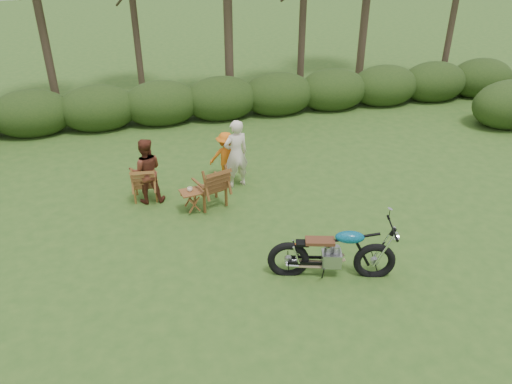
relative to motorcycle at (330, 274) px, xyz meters
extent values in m
plane|color=#2C501A|center=(-0.44, -0.03, 0.00)|extent=(80.00, 80.00, 0.00)
cylinder|color=#3A2C1F|center=(-5.94, 11.07, 3.60)|extent=(0.28, 0.28, 7.20)
cylinder|color=#3A2C1F|center=(-2.94, 12.17, 3.15)|extent=(0.24, 0.24, 6.30)
cylinder|color=#3A2C1F|center=(3.06, 11.07, 3.24)|extent=(0.26, 0.26, 6.48)
ellipsoid|color=#1E3513|center=(-6.44, 8.97, 0.63)|extent=(2.52, 1.68, 1.51)
ellipsoid|color=#1E3513|center=(-4.44, 8.97, 0.63)|extent=(2.52, 1.68, 1.51)
ellipsoid|color=#1E3513|center=(-2.44, 8.97, 0.63)|extent=(2.52, 1.68, 1.51)
ellipsoid|color=#1E3513|center=(-0.44, 8.97, 0.63)|extent=(2.52, 1.68, 1.51)
ellipsoid|color=#1E3513|center=(1.56, 8.97, 0.63)|extent=(2.52, 1.68, 1.51)
ellipsoid|color=#1E3513|center=(3.56, 8.97, 0.63)|extent=(2.52, 1.68, 1.51)
ellipsoid|color=#1E3513|center=(5.56, 8.97, 0.63)|extent=(2.52, 1.68, 1.51)
ellipsoid|color=#1E3513|center=(7.56, 8.97, 0.63)|extent=(2.52, 1.68, 1.51)
ellipsoid|color=#1E3513|center=(9.56, 8.97, 0.63)|extent=(2.52, 1.68, 1.51)
ellipsoid|color=#1E3513|center=(8.56, 5.97, 0.68)|extent=(2.70, 1.80, 1.62)
imported|color=#F2E5C7|center=(-2.27, 2.98, 0.58)|extent=(0.13, 0.13, 0.10)
imported|color=beige|center=(-0.98, 3.97, 0.00)|extent=(0.73, 0.57, 1.76)
imported|color=#5E291A|center=(-3.19, 3.71, 0.00)|extent=(0.80, 0.63, 1.60)
imported|color=orange|center=(-1.17, 4.35, 0.00)|extent=(0.94, 0.67, 1.31)
camera|label=1|loc=(-3.21, -7.03, 6.01)|focal=35.00mm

